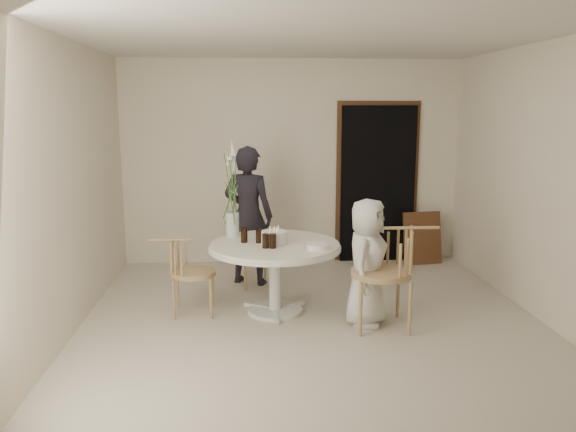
{
  "coord_description": "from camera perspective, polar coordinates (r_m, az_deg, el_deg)",
  "views": [
    {
      "loc": [
        -0.65,
        -5.22,
        2.06
      ],
      "look_at": [
        -0.21,
        0.3,
        1.0
      ],
      "focal_mm": 35.0,
      "sensor_mm": 36.0,
      "label": 1
    }
  ],
  "objects": [
    {
      "name": "doorway",
      "position": [
        7.69,
        9.08,
        3.19
      ],
      "size": [
        1.0,
        0.1,
        2.1
      ],
      "primitive_type": "cube",
      "color": "black",
      "rests_on": "ground"
    },
    {
      "name": "girl",
      "position": [
        6.61,
        -4.06,
        0.04
      ],
      "size": [
        0.7,
        0.59,
        1.64
      ],
      "primitive_type": "imported",
      "rotation": [
        0.0,
        0.0,
        2.76
      ],
      "color": "black",
      "rests_on": "ground"
    },
    {
      "name": "cola_tumbler_a",
      "position": [
        5.43,
        -2.3,
        -2.55
      ],
      "size": [
        0.08,
        0.08,
        0.14
      ],
      "primitive_type": "cylinder",
      "rotation": [
        0.0,
        0.0,
        -0.26
      ],
      "color": "black",
      "rests_on": "table"
    },
    {
      "name": "birthday_cake",
      "position": [
        5.62,
        -1.41,
        -2.17
      ],
      "size": [
        0.26,
        0.26,
        0.18
      ],
      "rotation": [
        0.0,
        0.0,
        -0.4
      ],
      "color": "silver",
      "rests_on": "table"
    },
    {
      "name": "table",
      "position": [
        5.67,
        -1.34,
        -3.9
      ],
      "size": [
        1.33,
        1.33,
        0.73
      ],
      "color": "silver",
      "rests_on": "ground"
    },
    {
      "name": "room_shell",
      "position": [
        5.28,
        2.58,
        6.08
      ],
      "size": [
        4.5,
        4.5,
        4.5
      ],
      "color": "silver",
      "rests_on": "ground"
    },
    {
      "name": "door_trim",
      "position": [
        7.72,
        9.03,
        3.67
      ],
      "size": [
        1.12,
        0.03,
        2.22
      ],
      "primitive_type": "cube",
      "color": "brown",
      "rests_on": "ground"
    },
    {
      "name": "plate_stack",
      "position": [
        5.4,
        3.01,
        -3.12
      ],
      "size": [
        0.26,
        0.26,
        0.05
      ],
      "primitive_type": "cylinder",
      "rotation": [
        0.0,
        0.0,
        -0.29
      ],
      "color": "white",
      "rests_on": "table"
    },
    {
      "name": "chair_far",
      "position": [
        6.71,
        -3.66,
        -2.43
      ],
      "size": [
        0.53,
        0.56,
        0.8
      ],
      "rotation": [
        0.0,
        0.0,
        0.3
      ],
      "color": "#A57D5A",
      "rests_on": "ground"
    },
    {
      "name": "picture_frame",
      "position": [
        7.74,
        13.49,
        -2.19
      ],
      "size": [
        0.55,
        0.23,
        0.7
      ],
      "primitive_type": "cube",
      "rotation": [
        -0.17,
        0.0,
        0.15
      ],
      "color": "brown",
      "rests_on": "ground"
    },
    {
      "name": "chair_left",
      "position": [
        5.77,
        -10.73,
        -4.92
      ],
      "size": [
        0.48,
        0.45,
        0.79
      ],
      "rotation": [
        0.0,
        0.0,
        1.57
      ],
      "color": "#A57D5A",
      "rests_on": "ground"
    },
    {
      "name": "flower_vase",
      "position": [
        5.89,
        -5.71,
        1.69
      ],
      "size": [
        0.14,
        0.14,
        1.02
      ],
      "rotation": [
        0.0,
        0.0,
        0.22
      ],
      "color": "silver",
      "rests_on": "table"
    },
    {
      "name": "ground",
      "position": [
        5.65,
        2.44,
        -10.53
      ],
      "size": [
        4.5,
        4.5,
        0.0
      ],
      "primitive_type": "plane",
      "color": "beige",
      "rests_on": "ground"
    },
    {
      "name": "boy",
      "position": [
        5.42,
        8.0,
        -4.69
      ],
      "size": [
        0.62,
        0.71,
        1.23
      ],
      "primitive_type": "imported",
      "rotation": [
        0.0,
        0.0,
        1.11
      ],
      "color": "silver",
      "rests_on": "ground"
    },
    {
      "name": "cola_tumbler_b",
      "position": [
        5.42,
        -1.56,
        -2.55
      ],
      "size": [
        0.08,
        0.08,
        0.14
      ],
      "primitive_type": "cylinder",
      "rotation": [
        0.0,
        0.0,
        -0.27
      ],
      "color": "black",
      "rests_on": "table"
    },
    {
      "name": "chair_right",
      "position": [
        5.39,
        10.92,
        -4.6
      ],
      "size": [
        0.61,
        0.57,
        0.99
      ],
      "rotation": [
        0.0,
        0.0,
        -1.6
      ],
      "color": "#A57D5A",
      "rests_on": "ground"
    },
    {
      "name": "cola_tumbler_c",
      "position": [
        5.67,
        -4.47,
        -1.96
      ],
      "size": [
        0.09,
        0.09,
        0.15
      ],
      "primitive_type": "cylinder",
      "rotation": [
        0.0,
        0.0,
        -0.36
      ],
      "color": "black",
      "rests_on": "table"
    },
    {
      "name": "cola_tumbler_d",
      "position": [
        5.64,
        -2.98,
        -2.06
      ],
      "size": [
        0.07,
        0.07,
        0.14
      ],
      "primitive_type": "cylinder",
      "rotation": [
        0.0,
        0.0,
        -0.09
      ],
      "color": "black",
      "rests_on": "table"
    }
  ]
}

